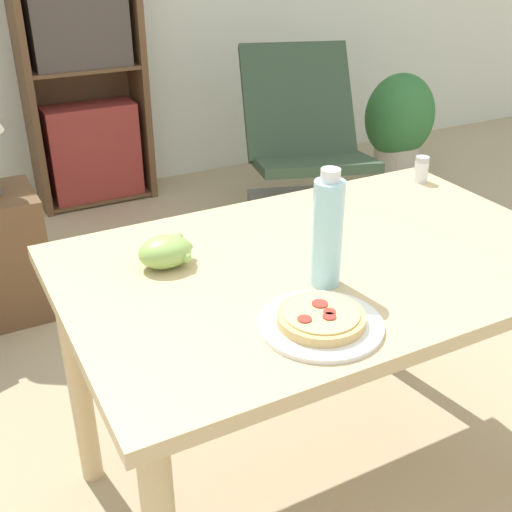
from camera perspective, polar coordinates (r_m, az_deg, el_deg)
name	(u,v)px	position (r m, az deg, el deg)	size (l,w,h in m)	color
ground_plane	(334,486)	(1.99, 6.96, -19.60)	(14.00, 14.00, 0.00)	tan
dining_table	(322,296)	(1.58, 5.88, -3.52)	(1.22, 0.78, 0.74)	#D1B27F
pizza_on_plate	(321,321)	(1.27, 5.79, -5.74)	(0.25, 0.25, 0.04)	white
grape_bunch	(166,252)	(1.48, -8.01, 0.37)	(0.14, 0.10, 0.07)	#93BC5B
drink_bottle	(327,232)	(1.37, 6.36, 2.15)	(0.07, 0.07, 0.27)	#A3DBEA
salt_shaker	(421,169)	(2.03, 14.48, 7.47)	(0.04, 0.04, 0.08)	white
lounge_chair_far	(304,169)	(3.43, 4.28, 7.73)	(0.77, 0.91, 0.88)	slate
bookshelf	(84,80)	(3.70, -15.05, 14.88)	(0.64, 0.29, 1.50)	brown
side_table	(0,256)	(2.77, -21.81, 0.03)	(0.34, 0.34, 0.52)	brown
potted_plant_floor	(399,124)	(4.06, 12.59, 11.37)	(0.44, 0.37, 0.66)	#BCB2A3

